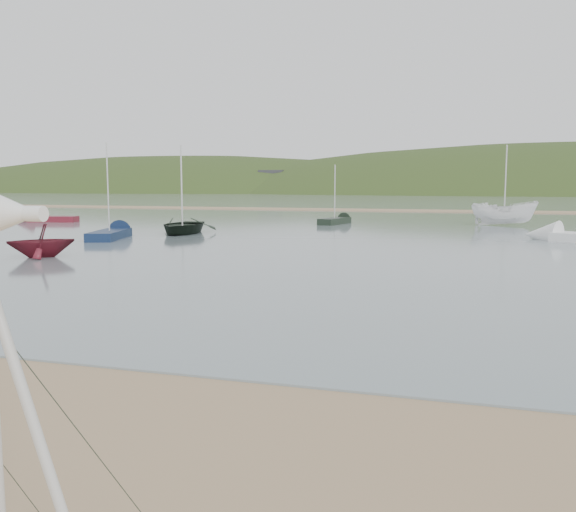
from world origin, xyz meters
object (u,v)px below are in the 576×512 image
(sailboat_blue_near, at_px, (117,232))
(sailboat_dark_mid, at_px, (341,220))
(sailboat_white_near, at_px, (569,237))
(dinghy_red_far, at_px, (39,219))
(boat_red, at_px, (40,226))
(boat_dark, at_px, (182,195))
(boat_white, at_px, (505,194))

(sailboat_blue_near, bearing_deg, sailboat_dark_mid, 57.48)
(sailboat_blue_near, bearing_deg, sailboat_white_near, 10.40)
(dinghy_red_far, bearing_deg, sailboat_white_near, -8.57)
(boat_red, bearing_deg, dinghy_red_far, 176.24)
(boat_red, height_order, sailboat_dark_mid, sailboat_dark_mid)
(sailboat_white_near, bearing_deg, sailboat_blue_near, -169.60)
(dinghy_red_far, distance_m, sailboat_dark_mid, 26.05)
(sailboat_blue_near, height_order, sailboat_white_near, sailboat_white_near)
(boat_dark, bearing_deg, dinghy_red_far, 148.32)
(boat_dark, bearing_deg, sailboat_blue_near, -138.96)
(boat_white, xyz_separation_m, sailboat_dark_mid, (-12.92, -1.17, -2.25))
(boat_white, distance_m, sailboat_white_near, 13.57)
(dinghy_red_far, bearing_deg, sailboat_blue_near, -36.96)
(boat_red, height_order, sailboat_blue_near, sailboat_blue_near)
(boat_white, bearing_deg, sailboat_blue_near, 124.14)
(boat_white, height_order, sailboat_blue_near, sailboat_blue_near)
(boat_white, bearing_deg, boat_dark, 122.16)
(sailboat_dark_mid, bearing_deg, boat_dark, -120.10)
(sailboat_blue_near, distance_m, sailboat_white_near, 26.99)
(sailboat_dark_mid, distance_m, sailboat_white_near, 19.82)
(boat_dark, xyz_separation_m, boat_white, (20.73, 14.64, -0.05))
(boat_dark, bearing_deg, boat_red, -98.49)
(sailboat_blue_near, relative_size, dinghy_red_far, 1.13)
(boat_red, bearing_deg, sailboat_blue_near, 151.75)
(boat_red, distance_m, dinghy_red_far, 27.65)
(sailboat_blue_near, distance_m, dinghy_red_far, 18.45)
(sailboat_blue_near, distance_m, sailboat_dark_mid, 19.87)
(boat_dark, height_order, dinghy_red_far, boat_dark)
(boat_white, relative_size, sailboat_blue_near, 0.79)
(dinghy_red_far, bearing_deg, sailboat_dark_mid, 12.56)
(boat_dark, height_order, sailboat_dark_mid, boat_dark)
(sailboat_white_near, bearing_deg, boat_red, -147.49)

